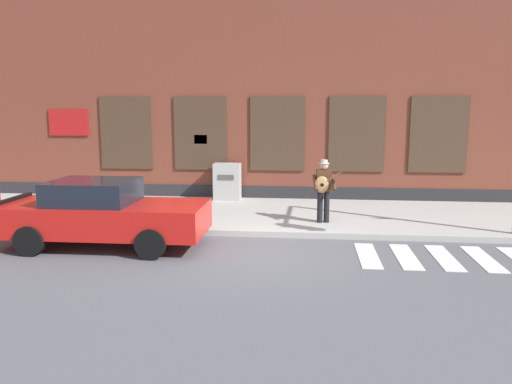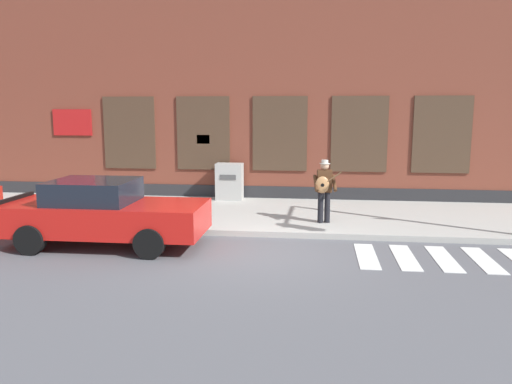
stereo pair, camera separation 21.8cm
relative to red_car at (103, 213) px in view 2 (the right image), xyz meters
The scene contains 7 objects.
ground_plane 3.70m from the red_car, ahead, with size 160.00×160.00×0.00m, color #56565B.
sidewalk 5.11m from the red_car, 44.48° to the left, with size 28.00×4.75×0.15m.
building_backdrop 9.11m from the red_car, 65.47° to the left, with size 28.00×4.06×6.96m.
crosswalk 8.38m from the red_car, ahead, with size 5.20×1.90×0.01m.
red_car is the anchor object (origin of this frame).
busker 5.58m from the red_car, 24.87° to the left, with size 0.74×0.58×1.67m.
utility_box 5.82m from the red_car, 70.06° to the left, with size 0.88×0.57×1.21m.
Camera 2 is at (1.25, -10.51, 3.11)m, focal length 35.00 mm.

